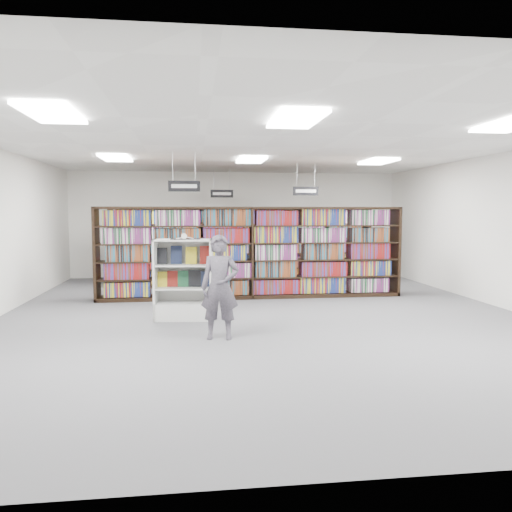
{
  "coord_description": "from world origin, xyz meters",
  "views": [
    {
      "loc": [
        -1.32,
        -9.4,
        1.97
      ],
      "look_at": [
        -0.08,
        0.5,
        1.1
      ],
      "focal_mm": 35.0,
      "sensor_mm": 36.0,
      "label": 1
    }
  ],
  "objects": [
    {
      "name": "shopper",
      "position": [
        -0.92,
        -1.71,
        0.81
      ],
      "size": [
        0.64,
        0.47,
        1.63
      ],
      "primitive_type": "imported",
      "rotation": [
        0.0,
        0.0,
        -0.15
      ],
      "color": "#534E59",
      "rests_on": "floor"
    },
    {
      "name": "aisle_sign_left",
      "position": [
        -1.5,
        1.0,
        2.53
      ],
      "size": [
        0.65,
        0.02,
        0.8
      ],
      "color": "#B2B2B7",
      "rests_on": "ceiling"
    },
    {
      "name": "aisle_sign_center",
      "position": [
        -0.5,
        5.0,
        2.53
      ],
      "size": [
        0.65,
        0.02,
        0.8
      ],
      "color": "#B2B2B7",
      "rests_on": "ceiling"
    },
    {
      "name": "aisle_sign_right",
      "position": [
        1.5,
        3.0,
        2.53
      ],
      "size": [
        0.65,
        0.02,
        0.8
      ],
      "color": "#B2B2B7",
      "rests_on": "ceiling"
    },
    {
      "name": "open_book",
      "position": [
        -1.48,
        -0.19,
        1.52
      ],
      "size": [
        0.55,
        0.33,
        0.12
      ],
      "rotation": [
        0.0,
        0.0,
        0.04
      ],
      "color": "black",
      "rests_on": "endcap_display"
    },
    {
      "name": "bookshelf_row_mid",
      "position": [
        0.0,
        4.0,
        1.05
      ],
      "size": [
        7.0,
        0.6,
        2.1
      ],
      "color": "black",
      "rests_on": "floor"
    },
    {
      "name": "troffer_front_center",
      "position": [
        0.0,
        -3.0,
        3.16
      ],
      "size": [
        0.6,
        1.2,
        0.04
      ],
      "primitive_type": "cube",
      "color": "white",
      "rests_on": "ceiling"
    },
    {
      "name": "wall_front",
      "position": [
        0.0,
        -6.0,
        1.6
      ],
      "size": [
        10.0,
        0.1,
        3.2
      ],
      "primitive_type": "cube",
      "color": "white",
      "rests_on": "ground"
    },
    {
      "name": "bookshelf_row_near",
      "position": [
        0.0,
        2.0,
        1.05
      ],
      "size": [
        7.0,
        0.6,
        2.1
      ],
      "color": "black",
      "rests_on": "floor"
    },
    {
      "name": "ceiling",
      "position": [
        0.0,
        0.0,
        3.2
      ],
      "size": [
        10.0,
        12.0,
        0.1
      ],
      "primitive_type": "cube",
      "color": "silver",
      "rests_on": "wall_back"
    },
    {
      "name": "troffer_back_right",
      "position": [
        3.0,
        2.0,
        3.16
      ],
      "size": [
        0.6,
        1.2,
        0.04
      ],
      "primitive_type": "cube",
      "color": "white",
      "rests_on": "ceiling"
    },
    {
      "name": "troffer_back_left",
      "position": [
        -3.0,
        2.0,
        3.16
      ],
      "size": [
        0.6,
        1.2,
        0.04
      ],
      "primitive_type": "cube",
      "color": "white",
      "rests_on": "ceiling"
    },
    {
      "name": "endcap_display",
      "position": [
        -1.5,
        -0.14,
        0.49
      ],
      "size": [
        1.11,
        0.63,
        1.48
      ],
      "rotation": [
        0.0,
        0.0,
        -0.1
      ],
      "color": "silver",
      "rests_on": "floor"
    },
    {
      "name": "wall_right",
      "position": [
        5.0,
        0.0,
        1.6
      ],
      "size": [
        0.1,
        12.0,
        3.2
      ],
      "primitive_type": "cube",
      "color": "white",
      "rests_on": "ground"
    },
    {
      "name": "bookshelf_row_far",
      "position": [
        0.0,
        5.7,
        1.05
      ],
      "size": [
        7.0,
        0.6,
        2.1
      ],
      "color": "black",
      "rests_on": "floor"
    },
    {
      "name": "floor",
      "position": [
        0.0,
        0.0,
        0.0
      ],
      "size": [
        12.0,
        12.0,
        0.0
      ],
      "primitive_type": "plane",
      "color": "#5B5A60",
      "rests_on": "ground"
    },
    {
      "name": "wall_back",
      "position": [
        0.0,
        6.0,
        1.6
      ],
      "size": [
        10.0,
        0.1,
        3.2
      ],
      "primitive_type": "cube",
      "color": "white",
      "rests_on": "ground"
    },
    {
      "name": "troffer_front_left",
      "position": [
        -3.0,
        -3.0,
        3.16
      ],
      "size": [
        0.6,
        1.2,
        0.04
      ],
      "primitive_type": "cube",
      "color": "white",
      "rests_on": "ceiling"
    },
    {
      "name": "troffer_back_center",
      "position": [
        0.0,
        2.0,
        3.16
      ],
      "size": [
        0.6,
        1.2,
        0.04
      ],
      "primitive_type": "cube",
      "color": "white",
      "rests_on": "ceiling"
    }
  ]
}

